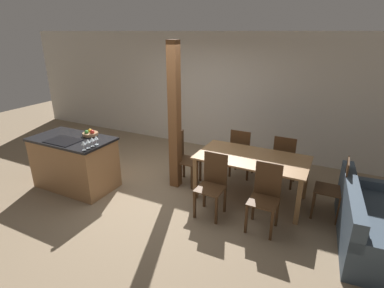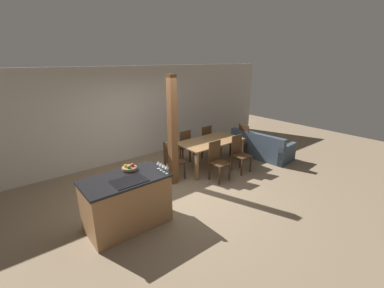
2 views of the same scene
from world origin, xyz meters
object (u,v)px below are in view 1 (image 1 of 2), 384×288
Objects in this scene: wine_glass_near at (83,143)px; dining_chair_foot_end at (335,188)px; fruit_bowl at (90,133)px; wine_glass_middle at (88,141)px; dining_table at (252,162)px; dining_chair_far_right at (284,160)px; dining_chair_near_right at (265,196)px; dining_chair_near_left at (212,184)px; wine_glass_far at (92,140)px; wine_glass_end at (96,138)px; dining_chair_head_end at (184,157)px; couch at (370,225)px; dining_chair_far_left at (241,152)px; kitchen_island at (75,162)px; timber_post at (175,118)px.

wine_glass_near is 0.16× the size of dining_chair_foot_end.
wine_glass_middle is at bearing -48.06° from fruit_bowl.
dining_chair_far_right is (0.40, 0.70, -0.16)m from dining_table.
dining_table is at bearing 119.92° from dining_chair_near_right.
dining_chair_near_left is at bearing 180.00° from dining_chair_near_right.
dining_chair_far_right is (2.72, 1.87, -0.56)m from wine_glass_far.
wine_glass_end is 0.16× the size of dining_chair_near_right.
dining_chair_far_right is (3.16, 1.48, -0.48)m from fruit_bowl.
wine_glass_far is 2.05m from dining_chair_near_left.
wine_glass_middle reaches higher than dining_chair_far_right.
wine_glass_end is at bearing -34.89° from fruit_bowl.
dining_chair_near_left is at bearing 18.76° from wine_glass_near.
wine_glass_middle is 0.09m from wine_glass_far.
wine_glass_near is 0.16× the size of dining_chair_head_end.
wine_glass_end reaches higher than dining_chair_near_right.
dining_table is at bearing 30.26° from wine_glass_near.
dining_chair_near_left is at bearing 92.89° from couch.
wine_glass_end is 0.16× the size of dining_chair_far_left.
dining_table is 1.29m from dining_chair_foot_end.
couch is (2.17, 0.29, -0.24)m from dining_chair_near_left.
kitchen_island is 3.39m from dining_chair_near_right.
dining_chair_near_right is at bearing 13.43° from wine_glass_near.
wine_glass_end is at bearing -172.10° from dining_chair_near_right.
dining_chair_near_right and dining_chair_far_left have the same top height.
dining_chair_head_end is 2.55m from dining_chair_foot_end.
wine_glass_near reaches higher than dining_chair_far_left.
dining_chair_foot_end is (2.55, 0.00, 0.00)m from dining_chair_head_end.
wine_glass_end is 0.08× the size of couch.
dining_chair_far_left is 1.00× the size of dining_chair_far_right.
kitchen_island is 3.14m from dining_table.
dining_chair_far_left is 1.00× the size of dining_chair_foot_end.
dining_chair_near_right is at bearing 97.34° from couch.
wine_glass_near is (0.65, -0.33, 0.59)m from kitchen_island.
wine_glass_end is 2.03m from dining_chair_near_left.
wine_glass_end is 3.30m from dining_chair_far_right.
wine_glass_far is 1.40m from timber_post.
wine_glass_near is 3.88m from dining_chair_foot_end.
dining_chair_near_left reaches higher than kitchen_island.
wine_glass_end is at bearing 90.00° from wine_glass_middle.
dining_chair_far_right is at bearing 35.81° from wine_glass_middle.
dining_chair_near_right is at bearing 119.92° from dining_chair_far_left.
dining_chair_foot_end is (4.03, 0.78, -0.48)m from fruit_bowl.
timber_post is at bearing 153.75° from dining_chair_head_end.
dining_chair_far_right is (3.37, 1.72, 0.04)m from kitchen_island.
dining_chair_head_end is (1.04, 1.35, -0.56)m from wine_glass_near.
dining_chair_near_left is 1.00× the size of dining_chair_near_right.
kitchen_island is at bearing 152.83° from wine_glass_near.
timber_post is at bearing 23.49° from fruit_bowl.
wine_glass_near is at bearing -27.17° from kitchen_island.
dining_table is 0.83m from dining_chair_far_right.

